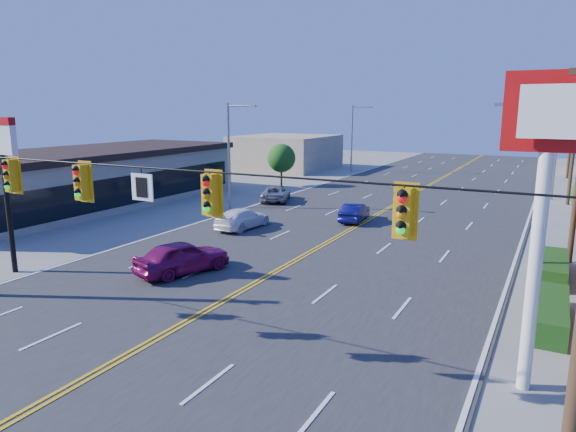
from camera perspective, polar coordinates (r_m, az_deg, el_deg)
The scene contains 18 objects.
ground at distance 17.17m, azimuth -17.84°, elevation -14.93°, with size 160.00×160.00×0.00m, color gray.
road at distance 33.37m, azimuth 7.37°, elevation -1.33°, with size 20.00×120.00×0.06m, color #2D2D30.
signal_span at distance 15.73m, azimuth -19.26°, elevation 1.35°, with size 24.32×0.34×9.00m.
kfc_pylon at distance 14.56m, azimuth 26.65°, elevation 4.57°, with size 2.20×0.36×8.50m.
strip_mall at distance 44.14m, azimuth -21.45°, elevation 4.09°, with size 10.40×26.40×4.40m.
pizza_hut_sign at distance 26.70m, azimuth -29.10°, elevation 5.22°, with size 1.90×0.30×6.85m.
streetlight_se at distance 24.67m, azimuth 26.55°, elevation 3.47°, with size 2.55×0.25×8.00m.
streetlight_ne at distance 48.58m, azimuth 27.47°, elevation 6.90°, with size 2.55×0.25×8.00m.
streetlight_sw at distance 39.40m, azimuth -6.35°, elevation 7.31°, with size 2.55×0.25×8.00m.
streetlight_nw at distance 62.59m, azimuth 7.29°, elevation 8.93°, with size 2.55×0.25×8.00m.
utility_pole_mid at distance 46.61m, azimuth 29.12°, elevation 6.20°, with size 0.28×0.28×8.40m, color #47301E.
utility_pole_far at distance 64.57m, azimuth 28.93°, elevation 7.38°, with size 0.28×0.28×8.40m, color #47301E.
tree_west at distance 50.91m, azimuth -0.74°, elevation 6.44°, with size 2.80×2.80×4.20m.
bld_west_far at distance 66.55m, azimuth -0.25°, elevation 7.11°, with size 11.00×12.00×4.20m, color tan.
car_magenta at distance 24.42m, azimuth -11.64°, elevation -4.60°, with size 1.81×4.50×1.53m, color #800E51.
car_blue at distance 35.19m, azimuth 7.40°, elevation 0.34°, with size 1.31×3.76×1.24m, color #0E0E54.
car_white at distance 32.95m, azimuth -5.08°, elevation -0.37°, with size 1.78×4.39×1.27m, color white.
car_silver at distance 42.68m, azimuth -1.36°, elevation 2.47°, with size 2.12×4.59×1.28m, color #9A9A9E.
Camera 1 is at (11.30, -10.48, 7.56)m, focal length 32.00 mm.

